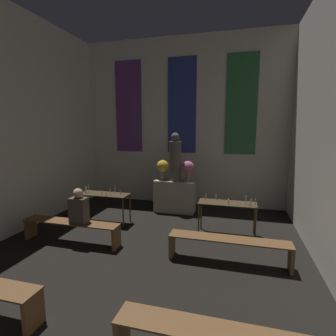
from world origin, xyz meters
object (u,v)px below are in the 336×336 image
flower_vase_left (163,167)px  altar (175,196)px  flower_vase_right (188,168)px  pew_back_right (228,245)px  statue (175,159)px  pew_back_left (71,227)px  candle_rack_right (227,207)px  person_seated (79,208)px  candle_rack_left (104,197)px

flower_vase_left → altar: bearing=0.0°
altar → flower_vase_right: 0.93m
pew_back_right → flower_vase_left: bearing=127.2°
statue → flower_vase_right: 0.46m
flower_vase_left → pew_back_left: size_ratio=0.27×
candle_rack_right → pew_back_right: size_ratio=0.60×
altar → flower_vase_right: flower_vase_right is taller
pew_back_left → person_seated: person_seated is taller
pew_back_right → person_seated: (-3.11, -0.00, 0.45)m
candle_rack_left → pew_back_left: candle_rack_left is taller
candle_rack_right → person_seated: (-3.02, -1.31, 0.13)m
statue → person_seated: bearing=-118.2°
pew_back_right → altar: bearing=121.6°
altar → candle_rack_left: 2.10m
statue → candle_rack_right: (1.58, -1.38, -0.90)m
statue → pew_back_left: bearing=-121.6°
flower_vase_right → person_seated: 3.29m
pew_back_left → pew_back_right: 3.32m
person_seated → candle_rack_right: bearing=23.5°
altar → pew_back_left: (-1.66, -2.69, -0.12)m
flower_vase_left → pew_back_right: 3.52m
statue → altar: bearing=90.0°
altar → candle_rack_right: (1.58, -1.38, 0.21)m
statue → person_seated: size_ratio=1.86×
altar → pew_back_right: bearing=-58.4°
flower_vase_left → statue: bearing=-0.0°
candle_rack_right → pew_back_right: bearing=-86.3°
altar → statue: statue is taller
candle_rack_right → person_seated: 3.30m
flower_vase_left → person_seated: size_ratio=0.78×
person_seated → altar: bearing=61.8°
statue → candle_rack_left: statue is taller
pew_back_left → statue: bearing=58.4°
altar → person_seated: (-1.44, -2.69, 0.34)m
flower_vase_left → pew_back_left: 3.13m
flower_vase_left → pew_back_left: (-1.28, -2.69, -0.96)m
flower_vase_left → flower_vase_right: 0.77m
statue → pew_back_right: (1.66, -2.69, -1.23)m
altar → pew_back_left: bearing=-121.6°
altar → flower_vase_left: bearing=180.0°
pew_back_right → candle_rack_right: bearing=93.7°
flower_vase_left → candle_rack_left: flower_vase_left is taller
candle_rack_left → candle_rack_right: candle_rack_right is taller
statue → candle_rack_right: bearing=-41.2°
candle_rack_left → pew_back_left: 1.36m
candle_rack_right → pew_back_right: candle_rack_right is taller
person_seated → flower_vase_right: bearing=55.8°
statue → pew_back_right: size_ratio=0.63×
candle_rack_left → candle_rack_right: bearing=-0.0°
candle_rack_left → person_seated: size_ratio=1.75×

